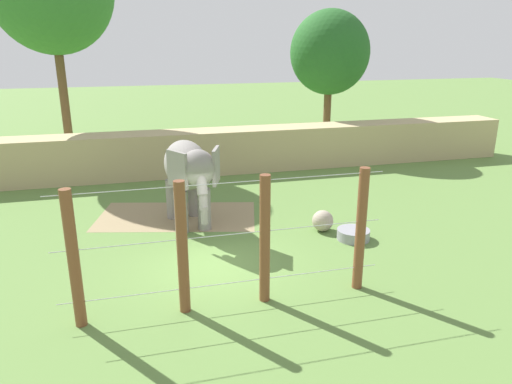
{
  "coord_description": "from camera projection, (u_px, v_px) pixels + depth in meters",
  "views": [
    {
      "loc": [
        -2.05,
        -12.92,
        6.46
      ],
      "look_at": [
        1.95,
        2.35,
        1.4
      ],
      "focal_mm": 33.53,
      "sensor_mm": 36.0,
      "label": 1
    }
  ],
  "objects": [
    {
      "name": "ground_plane",
      "position": [
        213.0,
        264.0,
        14.37
      ],
      "size": [
        120.0,
        120.0,
        0.0
      ],
      "primitive_type": "plane",
      "color": "#5B7F3D"
    },
    {
      "name": "cable_fence",
      "position": [
        226.0,
        244.0,
        11.67
      ],
      "size": [
        8.12,
        0.27,
        3.38
      ],
      "color": "brown",
      "rests_on": "ground"
    },
    {
      "name": "dirt_patch",
      "position": [
        177.0,
        216.0,
        18.28
      ],
      "size": [
        6.51,
        4.53,
        0.01
      ],
      "primitive_type": "cube",
      "rotation": [
        0.0,
        0.0,
        -0.24
      ],
      "color": "#937F5B",
      "rests_on": "ground"
    },
    {
      "name": "tree_left_of_centre",
      "position": [
        330.0,
        53.0,
        27.51
      ],
      "size": [
        4.57,
        4.57,
        8.13
      ],
      "color": "brown",
      "rests_on": "ground"
    },
    {
      "name": "water_tub",
      "position": [
        353.0,
        234.0,
        16.13
      ],
      "size": [
        1.1,
        1.1,
        0.35
      ],
      "color": "gray",
      "rests_on": "ground"
    },
    {
      "name": "enrichment_ball",
      "position": [
        323.0,
        221.0,
        16.78
      ],
      "size": [
        0.75,
        0.75,
        0.75
      ],
      "primitive_type": "sphere",
      "color": "tan",
      "rests_on": "ground"
    },
    {
      "name": "elephant",
      "position": [
        188.0,
        171.0,
        16.67
      ],
      "size": [
        1.9,
        4.22,
        3.13
      ],
      "color": "gray",
      "rests_on": "ground"
    },
    {
      "name": "embankment_wall",
      "position": [
        177.0,
        153.0,
        23.66
      ],
      "size": [
        36.0,
        1.8,
        2.14
      ],
      "primitive_type": "cube",
      "color": "tan",
      "rests_on": "ground"
    }
  ]
}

